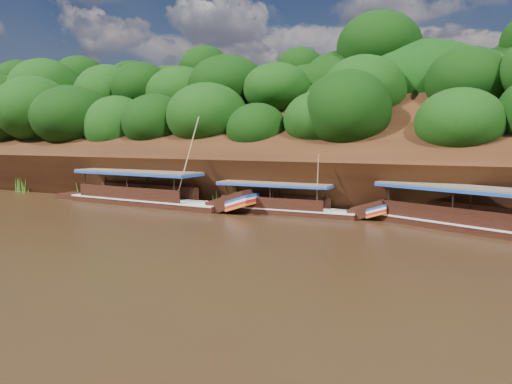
% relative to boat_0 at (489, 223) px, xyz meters
% --- Properties ---
extents(ground, '(160.00, 160.00, 0.00)m').
position_rel_boat_0_xyz_m(ground, '(-14.33, -6.54, -0.58)').
color(ground, black).
rests_on(ground, ground).
extents(riverbank, '(120.00, 30.06, 19.40)m').
position_rel_boat_0_xyz_m(riverbank, '(-14.35, 16.19, 1.30)').
color(riverbank, black).
rests_on(riverbank, ground).
extents(boat_0, '(15.47, 8.19, 6.34)m').
position_rel_boat_0_xyz_m(boat_0, '(0.00, 0.00, 0.00)').
color(boat_0, black).
rests_on(boat_0, ground).
extents(boat_1, '(12.80, 2.50, 4.75)m').
position_rel_boat_0_xyz_m(boat_1, '(-12.77, 1.69, -0.09)').
color(boat_1, black).
rests_on(boat_1, ground).
extents(boat_2, '(17.51, 3.59, 7.49)m').
position_rel_boat_0_xyz_m(boat_2, '(-24.30, 0.82, 0.04)').
color(boat_2, black).
rests_on(boat_2, ground).
extents(reeds, '(48.66, 2.29, 2.03)m').
position_rel_boat_0_xyz_m(reeds, '(-17.47, 3.08, 0.27)').
color(reeds, '#39711C').
rests_on(reeds, ground).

